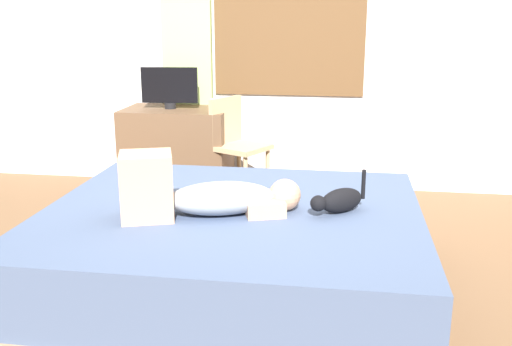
{
  "coord_description": "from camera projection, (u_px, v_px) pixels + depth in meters",
  "views": [
    {
      "loc": [
        0.55,
        -2.98,
        1.52
      ],
      "look_at": [
        0.08,
        0.15,
        0.66
      ],
      "focal_mm": 40.96,
      "sensor_mm": 36.0,
      "label": 1
    }
  ],
  "objects": [
    {
      "name": "curtain_left",
      "position": [
        187.0,
        57.0,
        5.14
      ],
      "size": [
        0.44,
        0.06,
        2.31
      ],
      "primitive_type": "cube",
      "color": "#ADCC75",
      "rests_on": "ground"
    },
    {
      "name": "desk",
      "position": [
        178.0,
        151.0,
        5.08
      ],
      "size": [
        0.9,
        0.56,
        0.74
      ],
      "color": "brown",
      "rests_on": "ground"
    },
    {
      "name": "cup",
      "position": [
        215.0,
        103.0,
        5.02
      ],
      "size": [
        0.08,
        0.08,
        0.08
      ],
      "primitive_type": "cylinder",
      "color": "white",
      "rests_on": "desk"
    },
    {
      "name": "cat",
      "position": [
        339.0,
        200.0,
        3.07
      ],
      "size": [
        0.29,
        0.27,
        0.21
      ],
      "color": "black",
      "rests_on": "bed"
    },
    {
      "name": "tv_monitor",
      "position": [
        170.0,
        87.0,
        4.95
      ],
      "size": [
        0.48,
        0.1,
        0.35
      ],
      "color": "black",
      "rests_on": "desk"
    },
    {
      "name": "chair_by_desk",
      "position": [
        235.0,
        141.0,
        4.83
      ],
      "size": [
        0.51,
        0.51,
        0.86
      ],
      "color": "tan",
      "rests_on": "ground"
    },
    {
      "name": "person_lying",
      "position": [
        203.0,
        194.0,
        3.02
      ],
      "size": [
        0.93,
        0.51,
        0.34
      ],
      "color": "#8C939E",
      "rests_on": "bed"
    },
    {
      "name": "bed",
      "position": [
        233.0,
        253.0,
        3.21
      ],
      "size": [
        2.07,
        1.81,
        0.51
      ],
      "color": "#997A56",
      "rests_on": "ground"
    },
    {
      "name": "back_wall_with_window",
      "position": [
        283.0,
        22.0,
        5.05
      ],
      "size": [
        6.4,
        0.14,
        2.9
      ],
      "color": "silver",
      "rests_on": "ground"
    },
    {
      "name": "ground_plane",
      "position": [
        239.0,
        291.0,
        3.32
      ],
      "size": [
        16.0,
        16.0,
        0.0
      ],
      "primitive_type": "plane",
      "color": "brown"
    }
  ]
}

